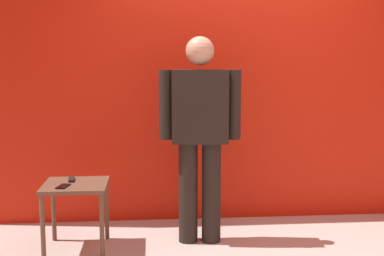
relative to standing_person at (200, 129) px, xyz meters
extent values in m
cube|color=red|center=(0.45, 0.67, 0.63)|extent=(5.09, 0.12, 3.17)
cylinder|color=black|center=(-0.10, 0.01, -0.54)|extent=(0.17, 0.17, 0.84)
cylinder|color=black|center=(0.10, -0.01, -0.54)|extent=(0.17, 0.17, 0.84)
cube|color=black|center=(0.00, 0.00, 0.19)|extent=(0.47, 0.26, 0.60)
cube|color=#2D4784|center=(0.01, 0.12, 0.22)|extent=(0.13, 0.02, 0.50)
cube|color=#C68CB7|center=(0.01, 0.13, 0.20)|extent=(0.05, 0.01, 0.45)
cylinder|color=black|center=(-0.28, 0.02, 0.20)|extent=(0.12, 0.12, 0.57)
cylinder|color=black|center=(0.28, -0.02, 0.20)|extent=(0.12, 0.12, 0.57)
sphere|color=tan|center=(0.00, 0.00, 0.64)|extent=(0.23, 0.23, 0.23)
cube|color=brown|center=(-1.00, -0.10, -0.43)|extent=(0.50, 0.50, 0.03)
cylinder|color=brown|center=(-1.23, -0.32, -0.70)|extent=(0.04, 0.04, 0.52)
cylinder|color=brown|center=(-0.78, -0.32, -0.70)|extent=(0.04, 0.04, 0.52)
cylinder|color=brown|center=(-1.23, 0.12, -0.70)|extent=(0.04, 0.04, 0.52)
cylinder|color=brown|center=(-0.78, 0.12, -0.70)|extent=(0.04, 0.04, 0.52)
cube|color=black|center=(-1.08, -0.21, -0.41)|extent=(0.10, 0.16, 0.01)
cube|color=black|center=(-1.05, 0.01, -0.40)|extent=(0.07, 0.17, 0.02)
camera|label=1|loc=(-0.41, -4.08, 0.55)|focal=47.10mm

